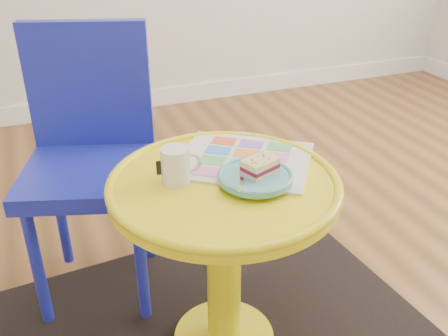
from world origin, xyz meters
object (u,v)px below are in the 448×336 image
object	(u,v)px
chair	(90,148)
plate	(255,178)
side_table	(224,233)
mug	(176,165)
newspaper	(244,160)

from	to	relation	value
chair	plate	size ratio (longest dim) A/B	4.72
side_table	mug	xyz separation A→B (m)	(-0.12, 0.04, 0.22)
mug	plate	distance (m)	0.21
newspaper	plate	distance (m)	0.14
mug	side_table	bearing A→B (deg)	-13.64
plate	side_table	bearing A→B (deg)	148.26
side_table	chair	world-z (taller)	chair
mug	plate	xyz separation A→B (m)	(0.19, -0.08, -0.03)
chair	plate	world-z (taller)	chair
chair	mug	xyz separation A→B (m)	(0.17, -0.43, 0.11)
chair	plate	bearing A→B (deg)	-37.38
newspaper	mug	world-z (taller)	mug
newspaper	chair	bearing A→B (deg)	171.53
side_table	plate	distance (m)	0.20
plate	chair	bearing A→B (deg)	125.17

